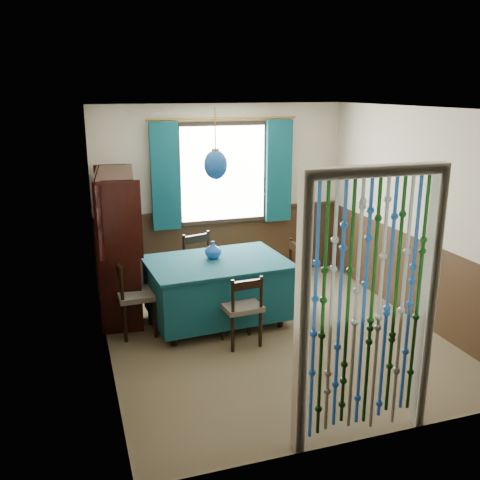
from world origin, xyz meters
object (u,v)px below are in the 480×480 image
object	(u,v)px
dining_table	(217,287)
chair_right	(285,275)
sideboard	(120,265)
vase_sideboard	(121,231)
vase_table	(213,250)
bowl_shelf	(123,219)
chair_near	(242,307)
chair_far	(202,266)
chair_left	(134,295)
pendant_lamp	(216,165)

from	to	relation	value
dining_table	chair_right	distance (m)	0.90
sideboard	vase_sideboard	xyz separation A→B (m)	(0.06, 0.24, 0.37)
vase_table	bowl_shelf	size ratio (longest dim) A/B	1.00
dining_table	vase_sideboard	distance (m)	1.46
chair_near	chair_far	bearing A→B (deg)	89.73
chair_near	chair_left	size ratio (longest dim) A/B	0.93
chair_far	chair_right	xyz separation A→B (m)	(0.89, -0.63, -0.00)
pendant_lamp	chair_near	bearing A→B (deg)	-81.10
chair_left	vase_sideboard	size ratio (longest dim) A/B	4.41
bowl_shelf	pendant_lamp	bearing A→B (deg)	-26.87
chair_near	sideboard	distance (m)	1.77
vase_table	chair_near	bearing A→B (deg)	-81.47
dining_table	vase_table	bearing A→B (deg)	92.72
pendant_lamp	vase_sideboard	world-z (taller)	pendant_lamp
dining_table	chair_far	world-z (taller)	chair_far
dining_table	vase_table	size ratio (longest dim) A/B	8.95
vase_table	vase_sideboard	distance (m)	1.28
pendant_lamp	vase_sideboard	bearing A→B (deg)	136.35
chair_right	pendant_lamp	bearing A→B (deg)	95.30
bowl_shelf	chair_left	bearing A→B (deg)	-88.07
chair_left	vase_sideboard	xyz separation A→B (m)	(-0.02, 0.95, 0.51)
chair_right	vase_sideboard	distance (m)	2.13
sideboard	vase_sideboard	bearing A→B (deg)	81.96
chair_far	vase_table	distance (m)	0.72
pendant_lamp	bowl_shelf	distance (m)	1.29
pendant_lamp	vase_sideboard	xyz separation A→B (m)	(-0.99, 0.94, -0.91)
bowl_shelf	vase_sideboard	size ratio (longest dim) A/B	0.94
chair_far	chair_right	bearing A→B (deg)	129.10
dining_table	bowl_shelf	distance (m)	1.35
chair_right	vase_sideboard	xyz separation A→B (m)	(-1.88, 0.86, 0.51)
dining_table	sideboard	xyz separation A→B (m)	(-1.05, 0.70, 0.16)
vase_sideboard	vase_table	bearing A→B (deg)	-40.33
sideboard	bowl_shelf	bearing A→B (deg)	-67.36
pendant_lamp	dining_table	bearing A→B (deg)	143.13
dining_table	bowl_shelf	bearing A→B (deg)	149.44
chair_far	pendant_lamp	size ratio (longest dim) A/B	1.14
chair_near	chair_right	xyz separation A→B (m)	(0.79, 0.72, 0.04)
chair_left	vase_table	distance (m)	1.04
chair_left	vase_table	bearing A→B (deg)	95.98
chair_far	chair_right	distance (m)	1.09
chair_far	vase_sideboard	bearing A→B (deg)	-28.20
pendant_lamp	chair_left	bearing A→B (deg)	-179.29
vase_sideboard	sideboard	bearing A→B (deg)	-104.03
chair_left	pendant_lamp	xyz separation A→B (m)	(0.97, 0.01, 1.42)
chair_far	chair_right	world-z (taller)	chair_far
chair_near	vase_sideboard	world-z (taller)	vase_sideboard
chair_near	chair_left	world-z (taller)	chair_left
dining_table	bowl_shelf	size ratio (longest dim) A/B	8.99
chair_near	chair_right	bearing A→B (deg)	37.99
chair_far	sideboard	size ratio (longest dim) A/B	0.51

